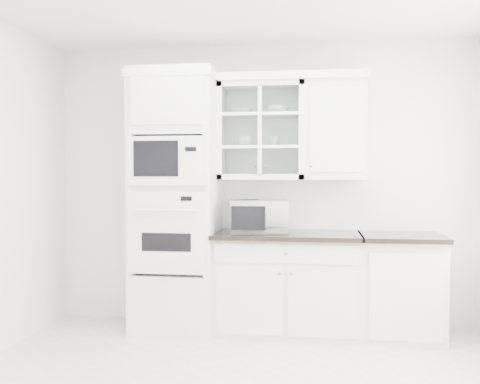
# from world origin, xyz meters

# --- Properties ---
(room_shell) EXTENTS (4.00, 3.50, 2.70)m
(room_shell) POSITION_xyz_m (0.00, 0.43, 1.78)
(room_shell) COLOR white
(room_shell) RESTS_ON ground
(oven_column) EXTENTS (0.76, 0.68, 2.40)m
(oven_column) POSITION_xyz_m (-0.75, 1.42, 1.20)
(oven_column) COLOR white
(oven_column) RESTS_ON ground
(base_cabinet_run) EXTENTS (1.32, 0.67, 0.92)m
(base_cabinet_run) POSITION_xyz_m (0.28, 1.45, 0.46)
(base_cabinet_run) COLOR white
(base_cabinet_run) RESTS_ON ground
(extra_base_cabinet) EXTENTS (0.72, 0.67, 0.92)m
(extra_base_cabinet) POSITION_xyz_m (1.28, 1.45, 0.46)
(extra_base_cabinet) COLOR white
(extra_base_cabinet) RESTS_ON ground
(upper_cabinet_glass) EXTENTS (0.80, 0.33, 0.90)m
(upper_cabinet_glass) POSITION_xyz_m (0.03, 1.58, 1.85)
(upper_cabinet_glass) COLOR white
(upper_cabinet_glass) RESTS_ON room_shell
(upper_cabinet_solid) EXTENTS (0.55, 0.33, 0.90)m
(upper_cabinet_solid) POSITION_xyz_m (0.71, 1.58, 1.85)
(upper_cabinet_solid) COLOR white
(upper_cabinet_solid) RESTS_ON room_shell
(crown_molding) EXTENTS (2.14, 0.38, 0.07)m
(crown_molding) POSITION_xyz_m (-0.07, 1.56, 2.33)
(crown_molding) COLOR white
(crown_molding) RESTS_ON room_shell
(countertop_microwave) EXTENTS (0.57, 0.49, 0.30)m
(countertop_microwave) POSITION_xyz_m (0.02, 1.41, 1.07)
(countertop_microwave) COLOR white
(countertop_microwave) RESTS_ON base_cabinet_run
(bowl_a) EXTENTS (0.21, 0.21, 0.05)m
(bowl_a) POSITION_xyz_m (-0.16, 1.59, 2.04)
(bowl_a) COLOR white
(bowl_a) RESTS_ON upper_cabinet_glass
(bowl_b) EXTENTS (0.24, 0.24, 0.07)m
(bowl_b) POSITION_xyz_m (0.16, 1.58, 2.04)
(bowl_b) COLOR white
(bowl_b) RESTS_ON upper_cabinet_glass
(cup_a) EXTENTS (0.13, 0.13, 0.10)m
(cup_a) POSITION_xyz_m (-0.13, 1.59, 1.76)
(cup_a) COLOR white
(cup_a) RESTS_ON upper_cabinet_glass
(cup_b) EXTENTS (0.12, 0.12, 0.09)m
(cup_b) POSITION_xyz_m (0.15, 1.58, 1.76)
(cup_b) COLOR white
(cup_b) RESTS_ON upper_cabinet_glass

